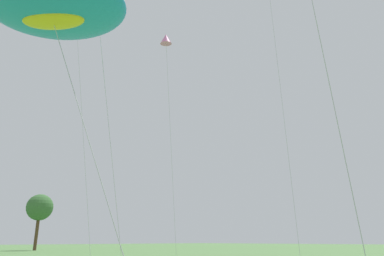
# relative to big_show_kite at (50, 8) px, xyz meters

# --- Properties ---
(big_show_kite) EXTENTS (8.70, 11.14, 10.83)m
(big_show_kite) POSITION_rel_big_show_kite_xyz_m (0.00, 0.00, 0.00)
(big_show_kite) COLOR #1E8CBF
(big_show_kite) RESTS_ON ground
(small_kite_diamond_red) EXTENTS (2.00, 1.19, 16.40)m
(small_kite_diamond_red) POSITION_rel_big_show_kite_xyz_m (10.96, 5.82, 5.81)
(small_kite_diamond_red) COLOR pink
(small_kite_diamond_red) RESTS_ON ground
(tree_shrub_far) EXTENTS (4.26, 4.26, 8.89)m
(tree_shrub_far) POSITION_rel_big_show_kite_xyz_m (20.96, 48.17, -3.42)
(tree_shrub_far) COLOR #513823
(tree_shrub_far) RESTS_ON ground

